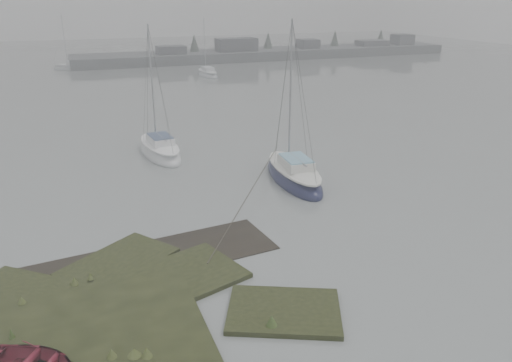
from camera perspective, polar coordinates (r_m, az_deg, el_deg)
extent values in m
plane|color=slate|center=(43.84, -14.01, 7.53)|extent=(160.00, 160.00, 0.00)
cube|color=#4C4F51|center=(81.22, 1.66, 14.28)|extent=(60.00, 8.00, 1.60)
cube|color=#424247|center=(75.48, -9.67, 14.15)|extent=(4.00, 3.00, 2.20)
cube|color=#424247|center=(78.05, -2.25, 14.90)|extent=(6.00, 3.00, 3.00)
cube|color=#424247|center=(82.71, 5.92, 14.96)|extent=(3.00, 3.00, 2.50)
cube|color=#424247|center=(88.76, 13.09, 14.76)|extent=(5.00, 3.00, 2.00)
cube|color=#424247|center=(92.18, 16.33, 14.93)|extent=(3.00, 3.00, 2.80)
cone|color=#384238|center=(78.22, -7.06, 15.08)|extent=(2.00, 2.00, 3.50)
cone|color=#384238|center=(81.98, 1.39, 15.46)|extent=(2.00, 2.00, 3.50)
cone|color=#384238|center=(87.23, 8.98, 15.53)|extent=(2.00, 2.00, 3.50)
cone|color=#384238|center=(92.01, 14.05, 15.44)|extent=(2.00, 2.00, 3.50)
ellipsoid|color=#111334|center=(26.93, 4.32, 0.28)|extent=(2.54, 6.48, 1.54)
ellipsoid|color=silver|center=(26.72, 4.36, 1.52)|extent=(2.06, 5.64, 0.44)
cube|color=silver|center=(26.36, 4.59, 2.12)|extent=(1.51, 2.27, 0.45)
cube|color=#78ADC8|center=(26.28, 4.61, 2.64)|extent=(1.41, 2.08, 0.07)
cylinder|color=#939399|center=(26.46, 3.95, 10.17)|extent=(0.10, 0.10, 7.25)
cylinder|color=#939399|center=(26.12, 4.75, 2.52)|extent=(0.27, 2.54, 0.08)
ellipsoid|color=silver|center=(31.84, -10.90, 3.16)|extent=(2.52, 6.12, 1.45)
ellipsoid|color=white|center=(31.67, -10.97, 4.16)|extent=(2.06, 5.32, 0.41)
cube|color=white|center=(31.34, -10.88, 4.67)|extent=(1.47, 2.16, 0.43)
cube|color=navy|center=(31.27, -10.91, 5.09)|extent=(1.37, 1.98, 0.07)
cylinder|color=#939399|center=(31.59, -11.82, 10.97)|extent=(0.09, 0.09, 6.82)
cylinder|color=#939399|center=(31.12, -10.82, 5.02)|extent=(0.30, 2.38, 0.08)
ellipsoid|color=silver|center=(63.04, -5.55, 11.92)|extent=(2.10, 5.33, 1.27)
ellipsoid|color=white|center=(62.97, -5.57, 12.38)|extent=(1.71, 4.64, 0.36)
cube|color=white|center=(62.72, -5.50, 12.64)|extent=(1.25, 1.87, 0.37)
cube|color=#B4BAC1|center=(62.69, -5.51, 12.83)|extent=(1.16, 1.71, 0.06)
cylinder|color=#939399|center=(63.23, -5.89, 15.36)|extent=(0.08, 0.08, 5.96)
cylinder|color=#939399|center=(62.55, -5.46, 12.81)|extent=(0.22, 2.09, 0.07)
ellipsoid|color=#B2B6BC|center=(72.67, -20.15, 11.94)|extent=(5.71, 3.99, 1.33)
ellipsoid|color=white|center=(72.61, -20.20, 12.35)|extent=(4.92, 3.36, 0.38)
cube|color=white|center=(72.47, -20.06, 12.62)|extent=(2.20, 1.87, 0.39)
cube|color=silver|center=(72.45, -20.08, 12.79)|extent=(2.02, 1.73, 0.06)
cylinder|color=#939399|center=(72.57, -21.06, 14.96)|extent=(0.09, 0.09, 6.25)
cylinder|color=#939399|center=(72.38, -19.97, 12.80)|extent=(2.00, 1.01, 0.07)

